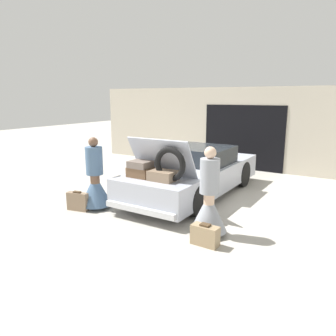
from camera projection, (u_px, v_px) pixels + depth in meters
ground_plane at (194, 194)px, 8.49m from camera, size 40.00×40.00×0.00m
garage_wall_back at (244, 129)px, 11.22m from camera, size 12.00×0.14×2.80m
car at (194, 173)px, 8.35m from camera, size 1.79×4.70×1.63m
person_left at (95, 184)px, 7.34m from camera, size 0.72×0.72×1.61m
person_right at (209, 204)px, 5.89m from camera, size 0.67×0.67×1.63m
suitcase_beside_left_person at (78, 201)px, 7.24m from camera, size 0.51×0.24×0.44m
suitcase_beside_right_person at (205, 235)px, 5.55m from camera, size 0.48×0.23×0.38m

